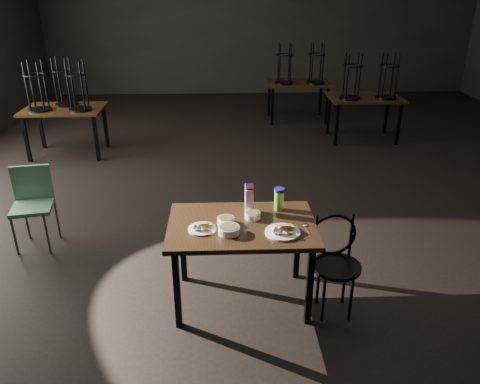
{
  "coord_description": "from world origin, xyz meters",
  "views": [
    {
      "loc": [
        -0.94,
        -5.4,
        2.56
      ],
      "look_at": [
        -0.79,
        -1.67,
        0.85
      ],
      "focal_mm": 35.0,
      "sensor_mm": 36.0,
      "label": 1
    }
  ],
  "objects_px": {
    "water_bottle": "(279,199)",
    "bentwood_chair": "(335,257)",
    "school_chair": "(33,200)",
    "main_table": "(242,232)",
    "juice_carton": "(249,199)"
  },
  "relations": [
    {
      "from": "water_bottle",
      "to": "bentwood_chair",
      "type": "bearing_deg",
      "value": -40.58
    },
    {
      "from": "bentwood_chair",
      "to": "school_chair",
      "type": "xyz_separation_m",
      "value": [
        -2.85,
        1.18,
        0.01
      ]
    },
    {
      "from": "main_table",
      "to": "juice_carton",
      "type": "bearing_deg",
      "value": 71.59
    },
    {
      "from": "water_bottle",
      "to": "bentwood_chair",
      "type": "relative_size",
      "value": 0.24
    },
    {
      "from": "water_bottle",
      "to": "school_chair",
      "type": "relative_size",
      "value": 0.24
    },
    {
      "from": "juice_carton",
      "to": "school_chair",
      "type": "height_order",
      "value": "juice_carton"
    },
    {
      "from": "main_table",
      "to": "school_chair",
      "type": "relative_size",
      "value": 1.44
    },
    {
      "from": "main_table",
      "to": "water_bottle",
      "type": "xyz_separation_m",
      "value": [
        0.33,
        0.24,
        0.18
      ]
    },
    {
      "from": "bentwood_chair",
      "to": "school_chair",
      "type": "distance_m",
      "value": 3.08
    },
    {
      "from": "water_bottle",
      "to": "bentwood_chair",
      "type": "xyz_separation_m",
      "value": [
        0.43,
        -0.37,
        -0.36
      ]
    },
    {
      "from": "water_bottle",
      "to": "school_chair",
      "type": "bearing_deg",
      "value": 161.42
    },
    {
      "from": "juice_carton",
      "to": "main_table",
      "type": "bearing_deg",
      "value": -108.41
    },
    {
      "from": "water_bottle",
      "to": "school_chair",
      "type": "height_order",
      "value": "water_bottle"
    },
    {
      "from": "main_table",
      "to": "bentwood_chair",
      "type": "xyz_separation_m",
      "value": [
        0.75,
        -0.12,
        -0.18
      ]
    },
    {
      "from": "juice_carton",
      "to": "school_chair",
      "type": "relative_size",
      "value": 0.32
    }
  ]
}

